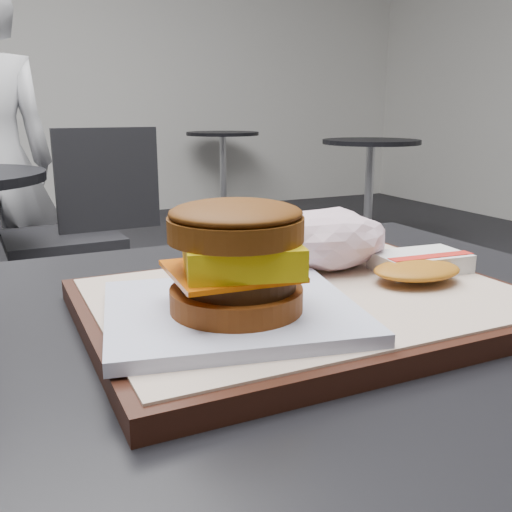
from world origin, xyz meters
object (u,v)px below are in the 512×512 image
at_px(serving_tray, 307,304).
at_px(crumpled_wrapper, 325,238).
at_px(breakfast_sandwich, 235,271).
at_px(customer_table, 242,505).
at_px(hash_brown, 419,265).
at_px(neighbor_chair, 79,225).

bearing_deg(serving_tray, crumpled_wrapper, 49.19).
bearing_deg(breakfast_sandwich, crumpled_wrapper, 35.74).
distance_m(customer_table, breakfast_sandwich, 0.25).
xyz_separation_m(customer_table, hash_brown, (0.18, -0.01, 0.22)).
bearing_deg(neighbor_chair, hash_brown, -88.10).
xyz_separation_m(customer_table, crumpled_wrapper, (0.12, 0.06, 0.23)).
relative_size(crumpled_wrapper, neighbor_chair, 0.15).
height_order(breakfast_sandwich, neighbor_chair, breakfast_sandwich).
relative_size(breakfast_sandwich, crumpled_wrapper, 1.66).
relative_size(customer_table, breakfast_sandwich, 3.63).
relative_size(hash_brown, neighbor_chair, 0.14).
bearing_deg(serving_tray, hash_brown, 0.44).
bearing_deg(crumpled_wrapper, neighbor_chair, 89.91).
xyz_separation_m(serving_tray, breakfast_sandwich, (-0.08, -0.03, 0.05)).
relative_size(serving_tray, breakfast_sandwich, 1.73).
distance_m(breakfast_sandwich, crumpled_wrapper, 0.18).
height_order(customer_table, neighbor_chair, neighbor_chair).
bearing_deg(neighbor_chair, serving_tray, -91.92).
height_order(breakfast_sandwich, hash_brown, breakfast_sandwich).
bearing_deg(breakfast_sandwich, hash_brown, 9.55).
bearing_deg(customer_table, breakfast_sandwich, -118.19).
bearing_deg(customer_table, hash_brown, -3.38).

